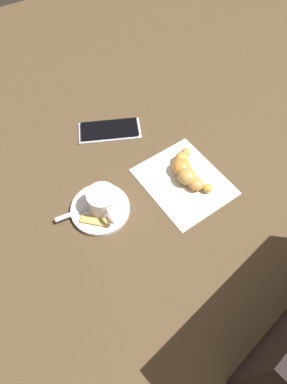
# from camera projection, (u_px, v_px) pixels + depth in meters

# --- Properties ---
(ground_plane) EXTENTS (1.80, 1.80, 0.00)m
(ground_plane) POSITION_uv_depth(u_px,v_px,m) (141.00, 198.00, 0.70)
(ground_plane) COLOR #4C3925
(saucer) EXTENTS (0.12, 0.12, 0.01)m
(saucer) POSITION_uv_depth(u_px,v_px,m) (100.00, 209.00, 0.68)
(saucer) COLOR white
(saucer) RESTS_ON ground
(espresso_cup) EXTENTS (0.06, 0.09, 0.05)m
(espresso_cup) POSITION_uv_depth(u_px,v_px,m) (103.00, 201.00, 0.65)
(espresso_cup) COLOR white
(espresso_cup) RESTS_ON saucer
(teaspoon) EXTENTS (0.14, 0.02, 0.01)m
(teaspoon) POSITION_uv_depth(u_px,v_px,m) (99.00, 203.00, 0.68)
(teaspoon) COLOR silver
(teaspoon) RESTS_ON saucer
(sugar_packet) EXTENTS (0.06, 0.05, 0.01)m
(sugar_packet) POSITION_uv_depth(u_px,v_px,m) (95.00, 221.00, 0.65)
(sugar_packet) COLOR tan
(sugar_packet) RESTS_ON saucer
(napkin) EXTENTS (0.18, 0.21, 0.00)m
(napkin) POSITION_uv_depth(u_px,v_px,m) (184.00, 181.00, 0.72)
(napkin) COLOR silver
(napkin) RESTS_ON ground
(croissant) EXTENTS (0.08, 0.13, 0.03)m
(croissant) POSITION_uv_depth(u_px,v_px,m) (186.00, 171.00, 0.71)
(croissant) COLOR #D09145
(croissant) RESTS_ON napkin
(cell_phone) EXTENTS (0.16, 0.12, 0.01)m
(cell_phone) POSITION_uv_depth(u_px,v_px,m) (110.00, 130.00, 0.80)
(cell_phone) COLOR #B6B5BE
(cell_phone) RESTS_ON ground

